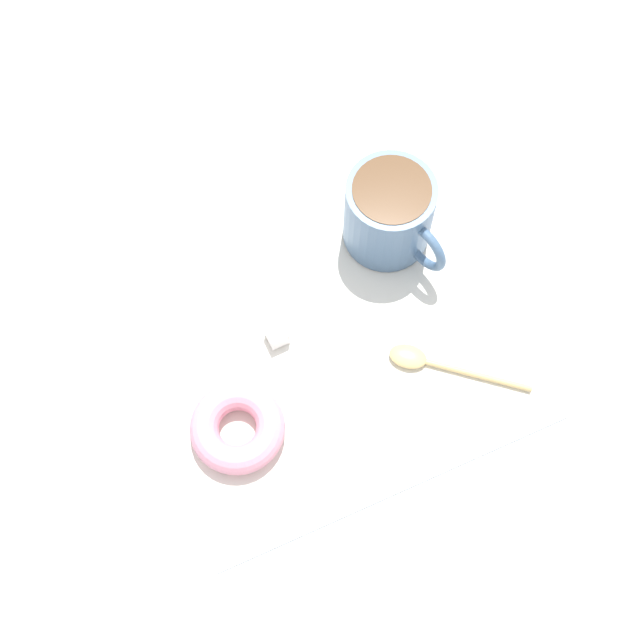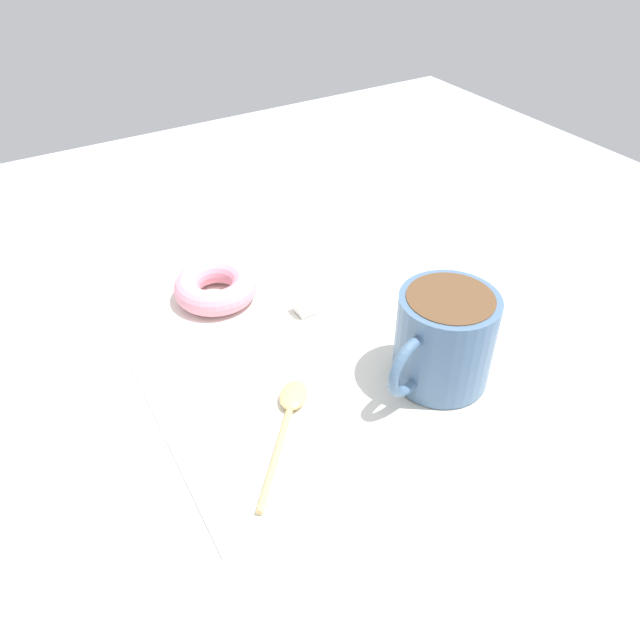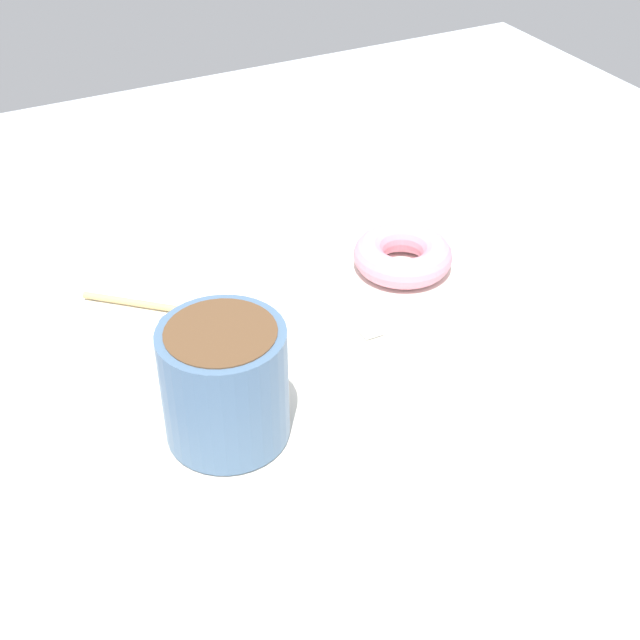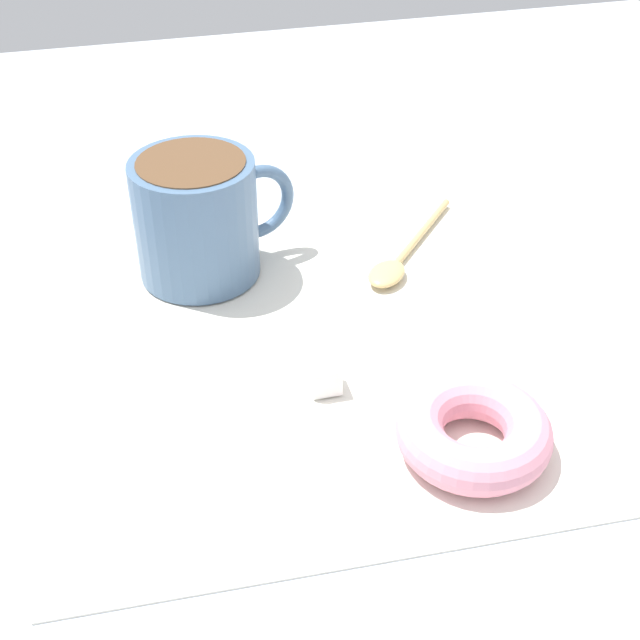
{
  "view_description": "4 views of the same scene",
  "coord_description": "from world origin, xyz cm",
  "px_view_note": "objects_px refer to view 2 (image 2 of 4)",
  "views": [
    {
      "loc": [
        -31.3,
        13.8,
        80.22
      ],
      "look_at": [
        -2.74,
        0.04,
        2.3
      ],
      "focal_mm": 50.0,
      "sensor_mm": 36.0,
      "label": 1
    },
    {
      "loc": [
        -27.17,
        -40.28,
        39.32
      ],
      "look_at": [
        -2.74,
        0.04,
        2.3
      ],
      "focal_mm": 35.0,
      "sensor_mm": 36.0,
      "label": 2
    },
    {
      "loc": [
        47.02,
        -25.23,
        43.8
      ],
      "look_at": [
        -2.74,
        0.04,
        2.3
      ],
      "focal_mm": 50.0,
      "sensor_mm": 36.0,
      "label": 3
    },
    {
      "loc": [
        8.1,
        43.86,
        36.41
      ],
      "look_at": [
        -2.74,
        0.04,
        2.3
      ],
      "focal_mm": 50.0,
      "sensor_mm": 36.0,
      "label": 4
    }
  ],
  "objects_px": {
    "sugar_cube": "(305,304)",
    "donut": "(216,287)",
    "coffee_cup": "(443,338)",
    "spoon": "(289,412)"
  },
  "relations": [
    {
      "from": "donut",
      "to": "spoon",
      "type": "height_order",
      "value": "donut"
    },
    {
      "from": "coffee_cup",
      "to": "sugar_cube",
      "type": "xyz_separation_m",
      "value": [
        -0.05,
        0.15,
        -0.04
      ]
    },
    {
      "from": "coffee_cup",
      "to": "sugar_cube",
      "type": "distance_m",
      "value": 0.16
    },
    {
      "from": "coffee_cup",
      "to": "donut",
      "type": "relative_size",
      "value": 1.35
    },
    {
      "from": "spoon",
      "to": "donut",
      "type": "bearing_deg",
      "value": 84.83
    },
    {
      "from": "coffee_cup",
      "to": "donut",
      "type": "bearing_deg",
      "value": 119.28
    },
    {
      "from": "sugar_cube",
      "to": "donut",
      "type": "bearing_deg",
      "value": 133.84
    },
    {
      "from": "coffee_cup",
      "to": "spoon",
      "type": "distance_m",
      "value": 0.15
    },
    {
      "from": "coffee_cup",
      "to": "sugar_cube",
      "type": "bearing_deg",
      "value": 110.2
    },
    {
      "from": "coffee_cup",
      "to": "spoon",
      "type": "height_order",
      "value": "coffee_cup"
    }
  ]
}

